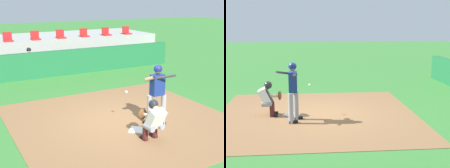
% 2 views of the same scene
% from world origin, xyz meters
% --- Properties ---
extents(ground_plane, '(80.00, 80.00, 0.00)m').
position_xyz_m(ground_plane, '(0.00, 0.00, 0.00)').
color(ground_plane, '#387A33').
extents(dirt_infield, '(6.40, 6.40, 0.01)m').
position_xyz_m(dirt_infield, '(0.00, 0.00, 0.01)').
color(dirt_infield, olive).
rests_on(dirt_infield, ground).
extents(home_plate, '(0.62, 0.62, 0.02)m').
position_xyz_m(home_plate, '(0.00, -0.80, 0.02)').
color(home_plate, white).
rests_on(home_plate, dirt_infield).
extents(batter_at_plate, '(0.71, 0.74, 1.80)m').
position_xyz_m(batter_at_plate, '(0.69, -0.70, 1.04)').
color(batter_at_plate, '#99999E').
rests_on(batter_at_plate, ground).
extents(catcher_crouched, '(0.50, 1.67, 1.13)m').
position_xyz_m(catcher_crouched, '(-0.02, -1.51, 0.61)').
color(catcher_crouched, gray).
rests_on(catcher_crouched, ground).
extents(dugout_wall, '(13.00, 0.30, 1.20)m').
position_xyz_m(dugout_wall, '(0.00, 6.50, 0.60)').
color(dugout_wall, '#1E6638').
rests_on(dugout_wall, ground).
extents(dugout_bench, '(11.80, 0.44, 0.45)m').
position_xyz_m(dugout_bench, '(0.00, 7.50, 0.23)').
color(dugout_bench, olive).
rests_on(dugout_bench, ground).
extents(dugout_player_1, '(0.49, 0.70, 1.30)m').
position_xyz_m(dugout_player_1, '(-0.87, 7.34, 0.67)').
color(dugout_player_1, '#939399').
rests_on(dugout_player_1, ground).
extents(stands_platform, '(15.00, 4.40, 1.40)m').
position_xyz_m(stands_platform, '(0.00, 10.90, 0.70)').
color(stands_platform, '#9E9E99').
rests_on(stands_platform, ground).
extents(stadium_seat_3, '(0.46, 0.46, 0.48)m').
position_xyz_m(stadium_seat_3, '(-1.44, 9.38, 1.53)').
color(stadium_seat_3, '#A51E1E').
rests_on(stadium_seat_3, stands_platform).
extents(stadium_seat_4, '(0.46, 0.46, 0.48)m').
position_xyz_m(stadium_seat_4, '(0.00, 9.38, 1.53)').
color(stadium_seat_4, '#A51E1E').
rests_on(stadium_seat_4, stands_platform).
extents(stadium_seat_5, '(0.46, 0.46, 0.48)m').
position_xyz_m(stadium_seat_5, '(1.44, 9.38, 1.53)').
color(stadium_seat_5, '#A51E1E').
rests_on(stadium_seat_5, stands_platform).
extents(stadium_seat_6, '(0.46, 0.46, 0.48)m').
position_xyz_m(stadium_seat_6, '(2.89, 9.38, 1.53)').
color(stadium_seat_6, '#A51E1E').
rests_on(stadium_seat_6, stands_platform).
extents(stadium_seat_7, '(0.46, 0.46, 0.48)m').
position_xyz_m(stadium_seat_7, '(4.33, 9.38, 1.53)').
color(stadium_seat_7, '#A51E1E').
rests_on(stadium_seat_7, stands_platform).
extents(stadium_seat_8, '(0.46, 0.46, 0.48)m').
position_xyz_m(stadium_seat_8, '(5.78, 9.38, 1.53)').
color(stadium_seat_8, '#A51E1E').
rests_on(stadium_seat_8, stands_platform).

